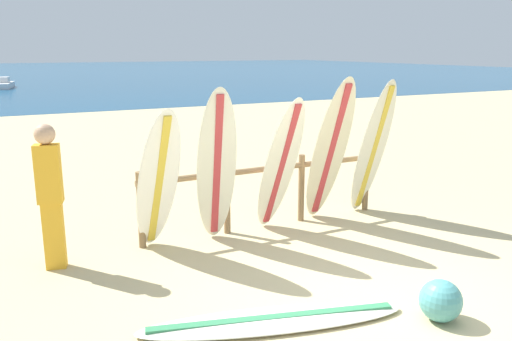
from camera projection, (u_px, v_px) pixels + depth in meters
The scene contains 12 objects.
ground_plane at pixel (380, 308), 5.11m from camera, with size 120.00×120.00×0.00m, color #CCB784.
ocean_water at pixel (26, 72), 55.55m from camera, with size 120.00×80.00×0.01m, color navy.
surfboard_rack at pixel (266, 183), 7.30m from camera, with size 3.68×0.09×1.00m.
surfboard_leaning_far_left at pixel (158, 182), 6.21m from camera, with size 0.56×0.95×1.88m.
surfboard_leaning_left at pixel (217, 167), 6.57m from camera, with size 0.61×0.71×2.07m.
surfboard_leaning_center_left at pixel (280, 166), 6.90m from camera, with size 0.52×0.95×1.94m.
surfboard_leaning_center at pixel (330, 152), 7.28m from camera, with size 0.59×0.99×2.17m.
surfboard_leaning_center_right at pixel (373, 148), 7.72m from camera, with size 0.55×0.75×2.10m.
surfboard_lying_on_sand at pixel (273, 320), 4.81m from camera, with size 2.58×1.15×0.08m.
beachgoer_standing at pixel (50, 191), 5.84m from camera, with size 0.31×0.24×1.70m.
small_boat_offshore at pixel (4, 84), 33.37m from camera, with size 1.41×3.14×0.71m.
beach_ball at pixel (441, 301), 4.84m from camera, with size 0.40×0.40×0.40m, color teal.
Camera 1 is at (-3.19, -3.62, 2.50)m, focal length 36.26 mm.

